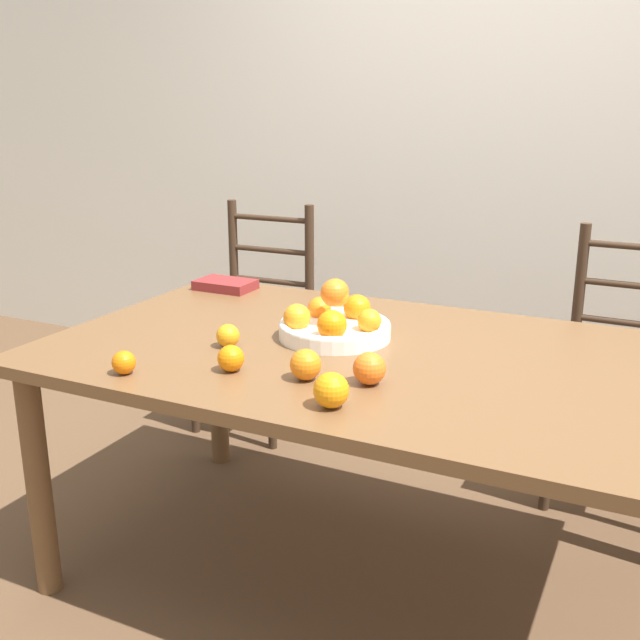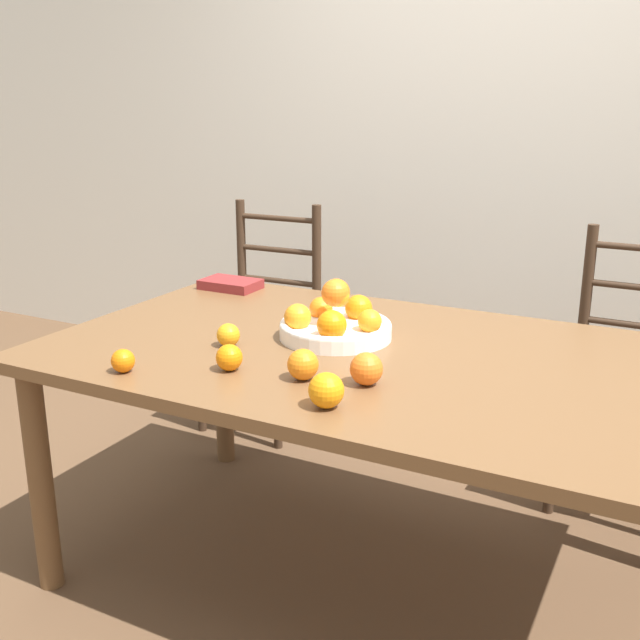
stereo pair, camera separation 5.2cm
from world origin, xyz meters
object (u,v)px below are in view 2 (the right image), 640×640
Objects in this scene: orange_loose_4 at (228,335)px; orange_loose_5 at (303,364)px; orange_loose_0 at (326,390)px; chair_right at (629,375)px; orange_loose_2 at (366,369)px; orange_loose_3 at (229,358)px; fruit_bowl at (335,322)px; book_stack at (231,284)px; orange_loose_1 at (123,361)px; chair_left at (263,319)px.

orange_loose_4 is 0.84× the size of orange_loose_5.
orange_loose_0 is 0.08× the size of chair_right.
chair_right reaches higher than orange_loose_2.
orange_loose_4 is 0.07× the size of chair_right.
fruit_bowl is at bearing 71.86° from orange_loose_3.
orange_loose_3 is at bearing 163.17° from orange_loose_0.
book_stack is (-1.34, -0.45, 0.27)m from chair_right.
chair_right reaches higher than orange_loose_1.
fruit_bowl is 0.31m from orange_loose_4.
book_stack is at bearing 134.75° from orange_loose_0.
book_stack is (-0.83, 0.65, -0.02)m from orange_loose_2.
orange_loose_3 is at bearing -63.06° from chair_left.
orange_loose_1 is at bearing -128.81° from chair_right.
orange_loose_0 is at bearing -30.58° from orange_loose_4.
orange_loose_2 is at bearing 82.40° from orange_loose_0.
orange_loose_0 reaches higher than orange_loose_1.
orange_loose_2 is 0.36m from orange_loose_3.
orange_loose_0 reaches higher than orange_loose_3.
chair_right is (1.10, 1.30, -0.29)m from orange_loose_1.
orange_loose_2 is at bearing -52.15° from fruit_bowl.
chair_right is (0.86, 1.17, -0.29)m from orange_loose_3.
fruit_bowl is at bearing 127.85° from orange_loose_2.
orange_loose_0 is 1.41m from chair_right.
fruit_bowl is 0.34× the size of chair_right.
chair_left reaches higher than orange_loose_3.
fruit_bowl is 0.39m from orange_loose_3.
chair_right is (1.49, -0.00, 0.00)m from chair_left.
orange_loose_4 is 0.67m from book_stack.
chair_left is at bearing 125.85° from orange_loose_5.
chair_right reaches higher than orange_loose_0.
chair_right is (0.54, 1.27, -0.30)m from orange_loose_0.
chair_right is at bearing 67.02° from orange_loose_0.
orange_loose_2 is at bearing -113.83° from chair_right.
orange_loose_3 reaches higher than book_stack.
fruit_bowl reaches higher than orange_loose_5.
orange_loose_3 is (-0.12, -0.37, -0.01)m from fruit_bowl.
orange_loose_4 reaches higher than book_stack.
orange_loose_2 is 0.08× the size of chair_left.
orange_loose_2 is (0.23, -0.30, -0.01)m from fruit_bowl.
chair_left is at bearing 131.62° from orange_loose_2.
orange_loose_0 is at bearing -97.60° from orange_loose_2.
orange_loose_2 is 1.18× the size of orange_loose_3.
orange_loose_0 is 0.34m from orange_loose_3.
orange_loose_3 reaches higher than orange_loose_1.
orange_loose_1 is at bearing -73.72° from book_stack.
orange_loose_5 is at bearing -77.01° from fruit_bowl.
orange_loose_5 reaches higher than orange_loose_1.
fruit_bowl is at bearing 41.51° from orange_loose_4.
orange_loose_3 is 0.20m from orange_loose_5.
orange_loose_3 is at bearing -168.70° from orange_loose_2.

